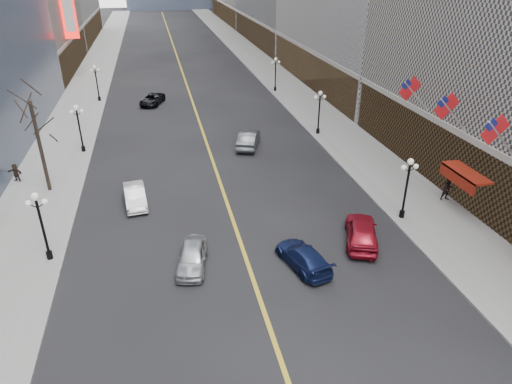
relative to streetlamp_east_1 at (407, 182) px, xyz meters
name	(u,v)px	position (x,y,z in m)	size (l,w,h in m)	color
sidewalk_east	(283,84)	(2.20, 40.00, -2.83)	(6.00, 230.00, 0.15)	gray
sidewalk_west	(86,94)	(-25.80, 40.00, -2.83)	(6.00, 230.00, 0.15)	gray
lane_line	(183,74)	(-11.80, 50.00, -2.89)	(0.25, 200.00, 0.02)	gold
streetlamp_east_1	(407,182)	(0.00, 0.00, 0.00)	(1.26, 0.44, 4.52)	black
streetlamp_east_2	(319,108)	(0.00, 18.00, 0.00)	(1.26, 0.44, 4.52)	black
streetlamp_east_3	(275,71)	(0.00, 36.00, 0.00)	(1.26, 0.44, 4.52)	black
streetlamp_west_1	(41,220)	(-23.60, 0.00, 0.00)	(1.26, 0.44, 4.52)	black
streetlamp_west_2	(79,124)	(-23.60, 18.00, 0.00)	(1.26, 0.44, 4.52)	black
streetlamp_west_3	(96,79)	(-23.60, 36.00, 0.00)	(1.26, 0.44, 4.52)	black
flag_3	(497,132)	(3.51, -3.00, 4.39)	(2.87, 0.12, 2.87)	#B2B2B7
flag_4	(448,109)	(3.51, 2.00, 4.39)	(2.87, 0.12, 2.87)	#B2B2B7
flag_5	(412,91)	(3.51, 7.00, 4.39)	(2.87, 0.12, 2.87)	#B2B2B7
awning_c	(464,174)	(4.30, 0.00, 0.18)	(1.40, 4.00, 0.93)	maroon
tree_west_far	(33,116)	(-25.30, 10.00, 3.34)	(3.60, 3.60, 7.92)	#2D231C
car_nb_near	(192,256)	(-15.09, -2.48, -2.19)	(1.68, 4.17, 1.42)	#ACAFB4
car_nb_mid	(135,196)	(-18.56, 6.32, -2.20)	(1.48, 4.26, 1.40)	white
car_nb_far	(152,99)	(-16.88, 33.19, -2.24)	(2.20, 4.78, 1.33)	black
car_sb_near	(303,257)	(-8.58, -3.86, -2.25)	(1.84, 4.52, 1.31)	#141E4C
car_sb_mid	(362,231)	(-4.11, -2.20, -2.07)	(1.96, 4.87, 1.66)	maroon
car_sb_far	(248,139)	(-7.85, 16.15, -2.08)	(1.74, 4.99, 1.64)	#43474A
ped_east_walk	(448,189)	(4.60, 1.66, -1.82)	(0.90, 0.49, 1.85)	black
ped_west_far	(16,172)	(-28.20, 12.28, -1.99)	(1.41, 0.41, 1.53)	black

